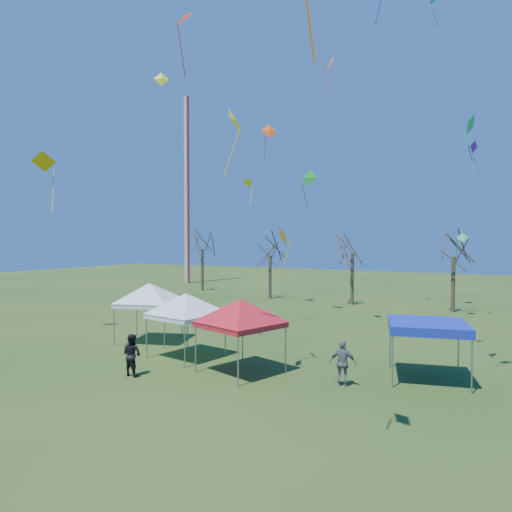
{
  "coord_description": "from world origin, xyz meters",
  "views": [
    {
      "loc": [
        9.48,
        -15.67,
        5.8
      ],
      "look_at": [
        -0.63,
        3.0,
        5.06
      ],
      "focal_mm": 32.0,
      "sensor_mm": 36.0,
      "label": 1
    }
  ],
  "objects": [
    {
      "name": "tent_red",
      "position": [
        -0.56,
        1.44,
        3.01
      ],
      "size": [
        4.04,
        4.04,
        3.73
      ],
      "rotation": [
        0.0,
        0.0,
        -0.3
      ],
      "color": "gray",
      "rests_on": "ground"
    },
    {
      "name": "person_grey",
      "position": [
        3.98,
        1.76,
        0.92
      ],
      "size": [
        1.12,
        0.57,
        1.83
      ],
      "primitive_type": "imported",
      "rotation": [
        0.0,
        0.0,
        3.26
      ],
      "color": "slate",
      "rests_on": "ground"
    },
    {
      "name": "radio_mast",
      "position": [
        -28.0,
        34.0,
        12.5
      ],
      "size": [
        0.7,
        0.7,
        25.0
      ],
      "primitive_type": "cylinder",
      "color": "silver",
      "rests_on": "ground"
    },
    {
      "name": "kite_27",
      "position": [
        0.23,
        -0.27,
        10.44
      ],
      "size": [
        0.81,
        1.22,
        2.81
      ],
      "rotation": [
        0.0,
        0.0,
        1.73
      ],
      "color": "gold",
      "rests_on": "ground"
    },
    {
      "name": "kite_22",
      "position": [
        6.86,
        21.43,
        5.89
      ],
      "size": [
        1.03,
        0.93,
        2.97
      ],
      "rotation": [
        0.0,
        0.0,
        0.2
      ],
      "color": "green",
      "rests_on": "ground"
    },
    {
      "name": "tent_white_mid",
      "position": [
        -4.27,
        2.45,
        2.95
      ],
      "size": [
        4.09,
        4.09,
        3.66
      ],
      "rotation": [
        0.0,
        0.0,
        -0.17
      ],
      "color": "gray",
      "rests_on": "ground"
    },
    {
      "name": "tree_0",
      "position": [
        -20.85,
        27.38,
        6.49
      ],
      "size": [
        3.83,
        3.83,
        8.44
      ],
      "color": "#3D2D21",
      "rests_on": "ground"
    },
    {
      "name": "kite_1",
      "position": [
        0.63,
        3.35,
        5.97
      ],
      "size": [
        1.05,
        1.13,
        2.42
      ],
      "rotation": [
        0.0,
        0.0,
        2.26
      ],
      "color": "orange",
      "rests_on": "ground"
    },
    {
      "name": "kite_17",
      "position": [
        8.18,
        5.78,
        10.64
      ],
      "size": [
        0.6,
        0.97,
        2.84
      ],
      "rotation": [
        0.0,
        0.0,
        4.53
      ],
      "color": "green",
      "rests_on": "ground"
    },
    {
      "name": "kite_11",
      "position": [
        -3.91,
        17.74,
        10.65
      ],
      "size": [
        1.43,
        0.82,
        3.08
      ],
      "rotation": [
        0.0,
        0.0,
        6.07
      ],
      "color": "#169524",
      "rests_on": "ground"
    },
    {
      "name": "kite_24",
      "position": [
        -0.28,
        12.11,
        16.88
      ],
      "size": [
        0.98,
        1.05,
        2.55
      ],
      "rotation": [
        0.0,
        0.0,
        5.39
      ],
      "color": "#FF520D",
      "rests_on": "ground"
    },
    {
      "name": "tent_blue",
      "position": [
        6.8,
        4.22,
        2.23
      ],
      "size": [
        3.72,
        3.72,
        2.42
      ],
      "rotation": [
        0.0,
        0.0,
        0.24
      ],
      "color": "gray",
      "rests_on": "ground"
    },
    {
      "name": "kite_8",
      "position": [
        -7.73,
        6.95,
        19.26
      ],
      "size": [
        1.58,
        1.26,
        4.03
      ],
      "rotation": [
        0.0,
        0.0,
        6.03
      ],
      "color": "red",
      "rests_on": "ground"
    },
    {
      "name": "kite_7",
      "position": [
        -11.87,
        9.72,
        17.11
      ],
      "size": [
        1.21,
        1.19,
        3.23
      ],
      "rotation": [
        0.0,
        0.0,
        0.75
      ],
      "color": "yellow",
      "rests_on": "ground"
    },
    {
      "name": "kite_19",
      "position": [
        7.56,
        20.16,
        12.34
      ],
      "size": [
        0.75,
        0.92,
        2.46
      ],
      "rotation": [
        0.0,
        0.0,
        4.24
      ],
      "color": "purple",
      "rests_on": "ground"
    },
    {
      "name": "kite_14",
      "position": [
        -15.21,
        2.75,
        10.59
      ],
      "size": [
        1.69,
        1.68,
        3.77
      ],
      "rotation": [
        0.0,
        0.0,
        3.91
      ],
      "color": "#EFA30C",
      "rests_on": "ground"
    },
    {
      "name": "tree_1",
      "position": [
        -10.77,
        24.65,
        5.79
      ],
      "size": [
        3.42,
        3.42,
        7.54
      ],
      "color": "#3D2D21",
      "rests_on": "ground"
    },
    {
      "name": "tree_2",
      "position": [
        -2.37,
        24.38,
        6.29
      ],
      "size": [
        3.71,
        3.71,
        8.18
      ],
      "color": "#3D2D21",
      "rests_on": "ground"
    },
    {
      "name": "ground",
      "position": [
        0.0,
        0.0,
        0.0
      ],
      "size": [
        140.0,
        140.0,
        0.0
      ],
      "primitive_type": "plane",
      "color": "#274315",
      "rests_on": "ground"
    },
    {
      "name": "tent_white_west",
      "position": [
        -8.22,
        4.23,
        3.12
      ],
      "size": [
        4.15,
        4.15,
        3.87
      ],
      "rotation": [
        0.0,
        0.0,
        0.33
      ],
      "color": "gray",
      "rests_on": "ground"
    },
    {
      "name": "kite_13",
      "position": [
        -11.91,
        22.26,
        11.26
      ],
      "size": [
        1.12,
        0.79,
        2.74
      ],
      "rotation": [
        0.0,
        0.0,
        3.2
      ],
      "color": "yellow",
      "rests_on": "ground"
    },
    {
      "name": "kite_2",
      "position": [
        -8.19,
        19.3,
        15.11
      ],
      "size": [
        1.59,
        1.52,
        3.54
      ],
      "rotation": [
        0.0,
        0.0,
        0.7
      ],
      "color": "#F0490C",
      "rests_on": "ground"
    },
    {
      "name": "tree_3",
      "position": [
        6.03,
        24.04,
        6.08
      ],
      "size": [
        3.59,
        3.59,
        7.91
      ],
      "color": "#3D2D21",
      "rests_on": "ground"
    },
    {
      "name": "person_dark",
      "position": [
        -4.41,
        -1.19,
        0.9
      ],
      "size": [
        0.88,
        0.69,
        1.8
      ],
      "primitive_type": "imported",
      "rotation": [
        0.0,
        0.0,
        3.15
      ],
      "color": "black",
      "rests_on": "ground"
    }
  ]
}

